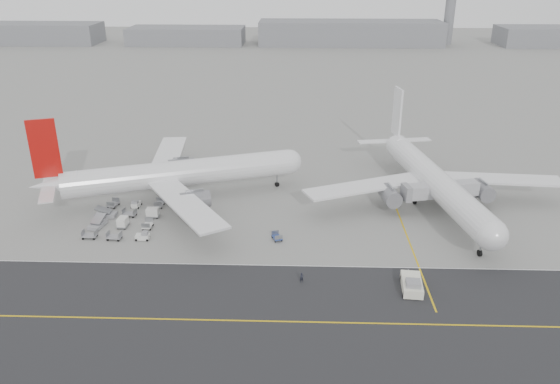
{
  "coord_description": "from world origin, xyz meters",
  "views": [
    {
      "loc": [
        8.76,
        -83.71,
        48.93
      ],
      "look_at": [
        5.6,
        12.0,
        7.74
      ],
      "focal_mm": 35.0,
      "sensor_mm": 36.0,
      "label": 1
    }
  ],
  "objects_px": {
    "jet_bridge": "(441,191)",
    "pushback_tug": "(412,284)",
    "control_tower": "(449,16)",
    "airliner_b": "(433,179)",
    "airliner_a": "(175,174)",
    "ground_crew_a": "(302,278)"
  },
  "relations": [
    {
      "from": "jet_bridge",
      "to": "airliner_a",
      "type": "bearing_deg",
      "value": 161.91
    },
    {
      "from": "control_tower",
      "to": "pushback_tug",
      "type": "xyz_separation_m",
      "value": [
        -72.63,
        -273.98,
        -15.26
      ]
    },
    {
      "from": "airliner_a",
      "to": "jet_bridge",
      "type": "bearing_deg",
      "value": -113.86
    },
    {
      "from": "airliner_a",
      "to": "jet_bridge",
      "type": "height_order",
      "value": "airliner_a"
    },
    {
      "from": "airliner_b",
      "to": "jet_bridge",
      "type": "height_order",
      "value": "airliner_b"
    },
    {
      "from": "jet_bridge",
      "to": "pushback_tug",
      "type": "bearing_deg",
      "value": -124.14
    },
    {
      "from": "airliner_a",
      "to": "airliner_b",
      "type": "bearing_deg",
      "value": -110.07
    },
    {
      "from": "ground_crew_a",
      "to": "jet_bridge",
      "type": "bearing_deg",
      "value": 23.73
    },
    {
      "from": "control_tower",
      "to": "airliner_a",
      "type": "height_order",
      "value": "control_tower"
    },
    {
      "from": "airliner_a",
      "to": "ground_crew_a",
      "type": "xyz_separation_m",
      "value": [
        27.51,
        -33.06,
        -4.91
      ]
    },
    {
      "from": "airliner_a",
      "to": "jet_bridge",
      "type": "distance_m",
      "value": 56.69
    },
    {
      "from": "jet_bridge",
      "to": "ground_crew_a",
      "type": "distance_m",
      "value": 40.69
    },
    {
      "from": "airliner_b",
      "to": "pushback_tug",
      "type": "bearing_deg",
      "value": -116.69
    },
    {
      "from": "control_tower",
      "to": "pushback_tug",
      "type": "bearing_deg",
      "value": -104.85
    },
    {
      "from": "control_tower",
      "to": "airliner_b",
      "type": "relative_size",
      "value": 0.55
    },
    {
      "from": "airliner_a",
      "to": "control_tower",
      "type": "bearing_deg",
      "value": -45.29
    },
    {
      "from": "pushback_tug",
      "to": "control_tower",
      "type": "bearing_deg",
      "value": 80.21
    },
    {
      "from": "pushback_tug",
      "to": "jet_bridge",
      "type": "relative_size",
      "value": 0.49
    },
    {
      "from": "control_tower",
      "to": "jet_bridge",
      "type": "bearing_deg",
      "value": -104.09
    },
    {
      "from": "pushback_tug",
      "to": "jet_bridge",
      "type": "bearing_deg",
      "value": 74.24
    },
    {
      "from": "airliner_a",
      "to": "airliner_b",
      "type": "xyz_separation_m",
      "value": [
        55.36,
        -0.94,
        -0.1
      ]
    },
    {
      "from": "ground_crew_a",
      "to": "airliner_a",
      "type": "bearing_deg",
      "value": 109.11
    }
  ]
}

